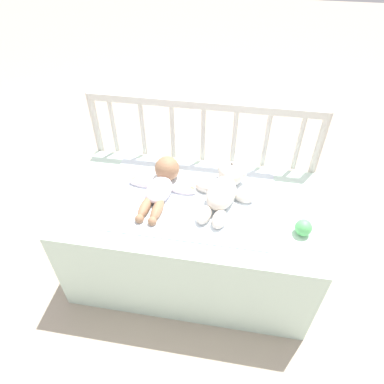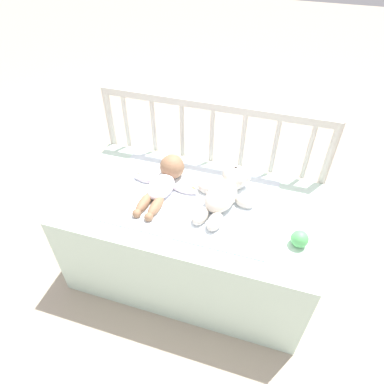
# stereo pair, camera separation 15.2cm
# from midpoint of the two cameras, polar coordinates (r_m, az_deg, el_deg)

# --- Properties ---
(ground_plane) EXTENTS (12.00, 12.00, 0.00)m
(ground_plane) POSITION_cam_midpoint_polar(r_m,az_deg,el_deg) (1.93, 2.23, -12.56)
(ground_plane) COLOR tan
(crib_mattress) EXTENTS (1.16, 0.63, 0.50)m
(crib_mattress) POSITION_cam_midpoint_polar(r_m,az_deg,el_deg) (1.73, 2.45, -7.83)
(crib_mattress) COLOR silver
(crib_mattress) RESTS_ON ground_plane
(crib_rail) EXTENTS (1.16, 0.04, 0.83)m
(crib_rail) POSITION_cam_midpoint_polar(r_m,az_deg,el_deg) (1.75, 5.74, 7.42)
(crib_rail) COLOR beige
(crib_rail) RESTS_ON ground_plane
(blanket) EXTENTS (0.78, 0.51, 0.01)m
(blanket) POSITION_cam_midpoint_polar(r_m,az_deg,el_deg) (1.57, 2.22, -1.10)
(blanket) COLOR white
(blanket) RESTS_ON crib_mattress
(teddy_bear) EXTENTS (0.28, 0.39, 0.12)m
(teddy_bear) POSITION_cam_midpoint_polar(r_m,az_deg,el_deg) (1.54, 8.28, -0.11)
(teddy_bear) COLOR silver
(teddy_bear) RESTS_ON crib_mattress
(baby) EXTENTS (0.34, 0.39, 0.12)m
(baby) POSITION_cam_midpoint_polar(r_m,az_deg,el_deg) (1.60, -1.98, 1.69)
(baby) COLOR white
(baby) RESTS_ON crib_mattress
(toy_ball) EXTENTS (0.07, 0.07, 0.07)m
(toy_ball) POSITION_cam_midpoint_polar(r_m,az_deg,el_deg) (1.45, 20.42, -7.49)
(toy_ball) COLOR #59BF66
(toy_ball) RESTS_ON crib_mattress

